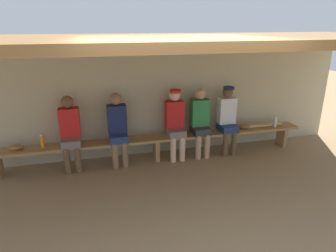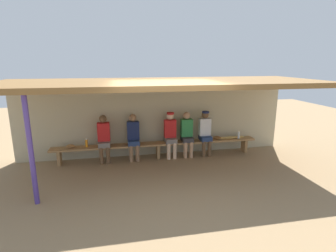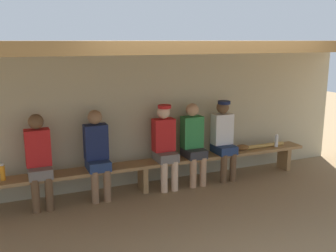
# 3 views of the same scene
# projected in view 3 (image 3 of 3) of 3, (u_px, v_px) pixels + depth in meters

# --- Properties ---
(ground_plane) EXTENTS (24.00, 24.00, 0.00)m
(ground_plane) POSITION_uv_depth(u_px,v_px,m) (185.00, 235.00, 4.72)
(ground_plane) COLOR #937754
(back_wall) EXTENTS (8.00, 0.20, 2.20)m
(back_wall) POSITION_uv_depth(u_px,v_px,m) (133.00, 117.00, 6.28)
(back_wall) COLOR #B7AD8C
(back_wall) RESTS_ON ground
(dugout_roof) EXTENTS (8.00, 2.80, 0.12)m
(dugout_roof) POSITION_uv_depth(u_px,v_px,m) (163.00, 46.00, 4.86)
(dugout_roof) COLOR brown
(dugout_roof) RESTS_ON back_wall
(bench) EXTENTS (6.00, 0.36, 0.46)m
(bench) POSITION_uv_depth(u_px,v_px,m) (143.00, 167.00, 6.03)
(bench) COLOR #9E7547
(bench) RESTS_ON ground
(player_leftmost) EXTENTS (0.34, 0.42, 1.34)m
(player_leftmost) POSITION_uv_depth(u_px,v_px,m) (224.00, 136.00, 6.51)
(player_leftmost) COLOR navy
(player_leftmost) RESTS_ON ground
(player_middle) EXTENTS (0.34, 0.42, 1.34)m
(player_middle) POSITION_uv_depth(u_px,v_px,m) (193.00, 141.00, 6.29)
(player_middle) COLOR #333338
(player_middle) RESTS_ON ground
(player_in_red) EXTENTS (0.34, 0.42, 1.34)m
(player_in_red) POSITION_uv_depth(u_px,v_px,m) (39.00, 158.00, 5.38)
(player_in_red) COLOR slate
(player_in_red) RESTS_ON ground
(player_with_sunglasses) EXTENTS (0.34, 0.42, 1.34)m
(player_with_sunglasses) POSITION_uv_depth(u_px,v_px,m) (165.00, 143.00, 6.10)
(player_with_sunglasses) COLOR slate
(player_with_sunglasses) RESTS_ON ground
(player_rightmost) EXTENTS (0.34, 0.42, 1.34)m
(player_rightmost) POSITION_uv_depth(u_px,v_px,m) (97.00, 151.00, 5.69)
(player_rightmost) COLOR navy
(player_rightmost) RESTS_ON ground
(water_bottle_clear) EXTENTS (0.06, 0.06, 0.23)m
(water_bottle_clear) POSITION_uv_depth(u_px,v_px,m) (276.00, 141.00, 6.91)
(water_bottle_clear) COLOR silver
(water_bottle_clear) RESTS_ON bench
(water_bottle_blue) EXTENTS (0.07, 0.07, 0.23)m
(water_bottle_blue) POSITION_uv_depth(u_px,v_px,m) (3.00, 173.00, 5.24)
(water_bottle_blue) COLOR orange
(water_bottle_blue) RESTS_ON bench
(baseball_glove_worn) EXTENTS (0.27, 0.22, 0.09)m
(baseball_glove_worn) POSITION_uv_depth(u_px,v_px,m) (242.00, 147.00, 6.73)
(baseball_glove_worn) COLOR brown
(baseball_glove_worn) RESTS_ON bench
(baseball_bat) EXTENTS (0.82, 0.08, 0.07)m
(baseball_bat) POSITION_uv_depth(u_px,v_px,m) (264.00, 146.00, 6.88)
(baseball_bat) COLOR tan
(baseball_bat) RESTS_ON bench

